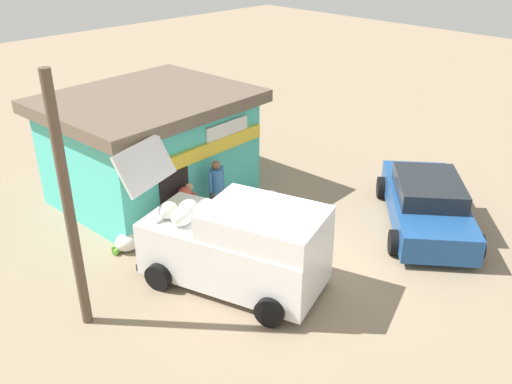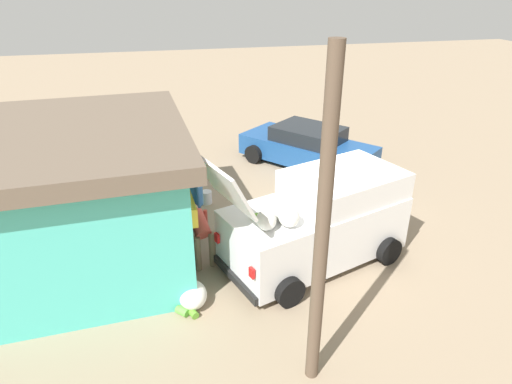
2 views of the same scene
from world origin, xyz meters
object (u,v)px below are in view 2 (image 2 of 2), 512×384
Objects in this scene: customer_bending at (200,231)px; unloaded_banana_pile at (192,296)px; vendor_standing at (196,199)px; delivery_van at (319,220)px; parked_sedan at (307,147)px; paint_bucket at (206,197)px; storefront_bar at (85,195)px.

unloaded_banana_pile is at bearing 165.98° from customer_bending.
vendor_standing is 2.68m from unloaded_banana_pile.
delivery_van is 1.03× the size of parked_sedan.
paint_bucket is (1.62, -0.42, -0.80)m from vendor_standing.
vendor_standing is 1.33× the size of customer_bending.
storefront_bar is 6.80× the size of unloaded_banana_pile.
delivery_van is (-1.22, -4.83, -0.56)m from storefront_bar.
parked_sedan is at bearing -16.59° from delivery_van.
parked_sedan is 7.61m from unloaded_banana_pile.
vendor_standing reaches higher than unloaded_banana_pile.
paint_bucket is at bearing 119.25° from parked_sedan.
storefront_bar is at bearing 41.89° from unloaded_banana_pile.
vendor_standing is 1.16m from customer_bending.
customer_bending reaches higher than paint_bucket.
customer_bending is 1.56× the size of unloaded_banana_pile.
customer_bending is at bearing -109.15° from storefront_bar.
customer_bending is (-0.80, -2.31, -0.73)m from storefront_bar.
delivery_van is 2.93m from vendor_standing.
vendor_standing reaches higher than parked_sedan.
parked_sedan is 5.45m from vendor_standing.
customer_bending is at bearing 170.59° from paint_bucket.
delivery_van is at bearing -99.43° from customer_bending.
storefront_bar is 1.18× the size of delivery_van.
storefront_bar reaches higher than vendor_standing.
vendor_standing is 2.07× the size of unloaded_banana_pile.
vendor_standing is (-3.64, 4.03, 0.36)m from parked_sedan.
customer_bending is (-1.15, 0.04, -0.18)m from vendor_standing.
vendor_standing is (0.35, -2.35, -0.55)m from storefront_bar.
storefront_bar reaches higher than customer_bending.
parked_sedan reaches higher than customer_bending.
parked_sedan is 12.77× the size of paint_bucket.
delivery_van reaches higher than paint_bucket.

